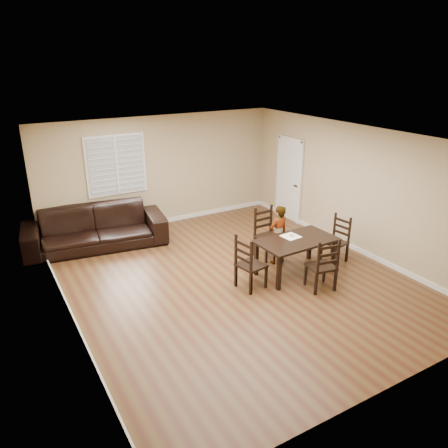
{
  "coord_description": "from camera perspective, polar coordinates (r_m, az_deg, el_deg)",
  "views": [
    {
      "loc": [
        -3.9,
        -6.31,
        4.01
      ],
      "look_at": [
        0.0,
        0.41,
        1.0
      ],
      "focal_mm": 35.0,
      "sensor_mm": 36.0,
      "label": 1
    }
  ],
  "objects": [
    {
      "name": "donut",
      "position": [
        8.59,
        8.82,
        -1.45
      ],
      "size": [
        0.1,
        0.1,
        0.03
      ],
      "color": "#C69547",
      "rests_on": "napkin"
    },
    {
      "name": "room",
      "position": [
        7.9,
        1.05,
        4.99
      ],
      "size": [
        6.04,
        7.04,
        2.72
      ],
      "color": "tan",
      "rests_on": "ground"
    },
    {
      "name": "dining_table",
      "position": [
        8.5,
        9.43,
        -2.55
      ],
      "size": [
        1.56,
        0.91,
        0.72
      ],
      "rotation": [
        0.0,
        0.0,
        0.03
      ],
      "color": "black",
      "rests_on": "ground"
    },
    {
      "name": "sofa",
      "position": [
        10.07,
        -16.45,
        -0.47
      ],
      "size": [
        3.17,
        1.61,
        0.88
      ],
      "primitive_type": "imported",
      "rotation": [
        0.0,
        0.0,
        -0.14
      ],
      "color": "black",
      "rests_on": "ground"
    },
    {
      "name": "chair_near",
      "position": [
        9.26,
        5.36,
        -1.26
      ],
      "size": [
        0.51,
        0.48,
        1.08
      ],
      "rotation": [
        0.0,
        0.0,
        0.06
      ],
      "color": "black",
      "rests_on": "ground"
    },
    {
      "name": "child",
      "position": [
        8.89,
        7.09,
        -1.41
      ],
      "size": [
        0.47,
        0.33,
        1.23
      ],
      "primitive_type": "imported",
      "rotation": [
        0.0,
        0.0,
        3.23
      ],
      "color": "gray",
      "rests_on": "ground"
    },
    {
      "name": "chair_left",
      "position": [
        7.89,
        2.91,
        -5.49
      ],
      "size": [
        0.51,
        0.53,
        1.04
      ],
      "rotation": [
        0.0,
        0.0,
        1.74
      ],
      "color": "black",
      "rests_on": "ground"
    },
    {
      "name": "napkin",
      "position": [
        8.58,
        8.71,
        -1.6
      ],
      "size": [
        0.35,
        0.35,
        0.0
      ],
      "primitive_type": "cube",
      "rotation": [
        0.0,
        0.0,
        0.09
      ],
      "color": "white",
      "rests_on": "dining_table"
    },
    {
      "name": "chair_right",
      "position": [
        9.35,
        14.76,
        -2.01
      ],
      "size": [
        0.46,
        0.49,
        0.97
      ],
      "rotation": [
        0.0,
        0.0,
        -1.43
      ],
      "color": "black",
      "rests_on": "ground"
    },
    {
      "name": "ground",
      "position": [
        8.43,
        1.39,
        -7.22
      ],
      "size": [
        7.0,
        7.0,
        0.0
      ],
      "primitive_type": "plane",
      "color": "brown",
      "rests_on": "ground"
    },
    {
      "name": "chair_far",
      "position": [
        8.02,
        13.05,
        -5.65
      ],
      "size": [
        0.53,
        0.5,
        1.02
      ],
      "rotation": [
        0.0,
        0.0,
        2.96
      ],
      "color": "black",
      "rests_on": "ground"
    }
  ]
}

